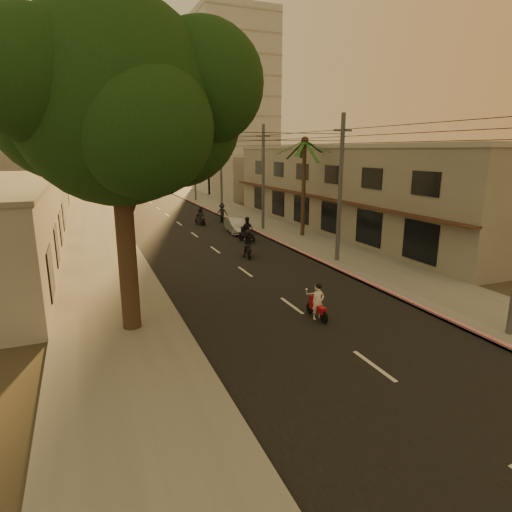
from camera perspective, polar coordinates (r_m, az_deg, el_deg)
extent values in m
plane|color=#383023|center=(17.96, 7.67, -8.70)|extent=(160.00, 160.00, 0.00)
cube|color=black|center=(36.00, -8.21, 2.82)|extent=(10.00, 140.00, 0.02)
cube|color=slate|center=(38.43, 2.72, 3.73)|extent=(5.00, 140.00, 0.12)
cube|color=slate|center=(35.01, -20.20, 1.87)|extent=(5.00, 140.00, 0.12)
cube|color=red|center=(32.98, 2.56, 2.09)|extent=(0.20, 60.00, 0.20)
cube|color=gray|center=(39.45, 12.73, 8.72)|extent=(8.00, 34.00, 7.00)
cube|color=#9F9A90|center=(39.31, 13.03, 14.02)|extent=(8.20, 34.20, 0.30)
cube|color=#402419|center=(37.22, 7.18, 8.03)|extent=(0.80, 34.00, 0.12)
cube|color=#B7B5B2|center=(74.77, -3.09, 19.42)|extent=(12.00, 12.00, 28.00)
cylinder|color=black|center=(16.84, -16.80, 0.02)|extent=(0.70, 0.70, 6.00)
cylinder|color=black|center=(16.89, -14.92, 10.51)|extent=(1.22, 2.17, 3.04)
cylinder|color=black|center=(16.06, -19.67, 10.73)|extent=(1.31, 1.49, 2.73)
sphere|color=black|center=(16.47, -18.22, 18.94)|extent=(7.20, 7.20, 7.20)
sphere|color=black|center=(17.73, -10.92, 17.34)|extent=(5.20, 5.20, 5.20)
sphere|color=black|center=(17.19, -24.61, 17.15)|extent=(4.80, 4.80, 4.80)
sphere|color=black|center=(14.68, -14.96, 16.31)|extent=(4.60, 4.60, 4.60)
sphere|color=black|center=(16.58, -7.10, 21.89)|extent=(4.40, 4.40, 4.40)
sphere|color=black|center=(15.31, -27.58, 20.42)|extent=(4.00, 4.00, 4.00)
sphere|color=black|center=(19.10, -15.21, 21.69)|extent=(4.40, 4.40, 4.40)
cylinder|color=black|center=(34.60, 6.35, 8.78)|extent=(0.32, 0.32, 7.60)
sphere|color=black|center=(34.47, 6.53, 15.08)|extent=(0.60, 0.60, 0.60)
cylinder|color=#38383A|center=(26.76, 11.15, 8.60)|extent=(0.26, 0.26, 9.00)
cube|color=#38383A|center=(26.68, 11.51, 16.10)|extent=(1.20, 0.12, 0.12)
cylinder|color=#38383A|center=(37.37, 0.96, 10.32)|extent=(0.26, 0.26, 9.00)
cube|color=#38383A|center=(37.31, 0.98, 15.69)|extent=(1.20, 0.12, 0.12)
cylinder|color=#38383A|center=(48.62, -4.67, 11.12)|extent=(0.26, 0.26, 9.00)
cube|color=#38383A|center=(48.58, -4.76, 15.25)|extent=(1.20, 0.12, 0.12)
cylinder|color=#38383A|center=(60.17, -8.18, 11.57)|extent=(0.26, 0.26, 9.00)
cube|color=#38383A|center=(60.13, -8.30, 14.90)|extent=(1.20, 0.12, 0.12)
cube|color=#9F9A90|center=(63.52, -1.40, 10.47)|extent=(8.00, 14.00, 6.00)
cube|color=#9F9A90|center=(48.88, -28.77, 6.77)|extent=(8.00, 14.00, 4.40)
cube|color=#9F9A90|center=(66.66, -27.26, 9.55)|extent=(8.00, 14.00, 7.00)
cylinder|color=black|center=(18.69, 7.21, -6.94)|extent=(0.10, 0.50, 0.50)
cylinder|color=black|center=(17.80, 9.06, -8.09)|extent=(0.10, 0.50, 0.50)
cube|color=#9F0C18|center=(18.10, 8.25, -6.86)|extent=(0.27, 0.99, 0.27)
cube|color=#9F0C18|center=(18.42, 7.53, -6.02)|extent=(0.27, 0.10, 0.54)
cylinder|color=silver|center=(18.40, 7.39, -5.00)|extent=(0.49, 0.05, 0.04)
imported|color=silver|center=(18.01, 8.28, -6.09)|extent=(0.57, 0.39, 1.51)
sphere|color=black|center=(17.79, 8.36, -3.96)|extent=(0.27, 0.27, 0.27)
sphere|color=silver|center=(18.19, 6.76, -4.46)|extent=(0.11, 0.11, 0.11)
sphere|color=silver|center=(18.44, 8.12, -4.25)|extent=(0.11, 0.11, 0.11)
cylinder|color=black|center=(28.80, -1.09, 0.73)|extent=(0.27, 0.58, 0.57)
cylinder|color=black|center=(27.56, -0.91, 0.12)|extent=(0.27, 0.58, 0.57)
cube|color=black|center=(28.04, -0.99, 0.94)|extent=(0.60, 1.16, 0.31)
cube|color=black|center=(28.51, -1.07, 1.47)|extent=(0.32, 0.19, 0.61)
cylinder|color=silver|center=(28.55, -1.09, 2.22)|extent=(0.55, 0.20, 0.04)
imported|color=black|center=(27.98, -1.00, 1.53)|extent=(1.20, 1.12, 1.72)
sphere|color=black|center=(27.81, -1.00, 3.16)|extent=(0.31, 0.31, 0.31)
cylinder|color=black|center=(33.33, -1.96, 2.59)|extent=(0.27, 0.63, 0.62)
cylinder|color=black|center=(32.22, -0.55, 2.20)|extent=(0.27, 0.63, 0.62)
cube|color=black|center=(32.64, -1.19, 2.89)|extent=(0.61, 1.26, 0.33)
cube|color=black|center=(33.06, -1.75, 3.32)|extent=(0.35, 0.19, 0.67)
cylinder|color=silver|center=(33.10, -1.89, 4.02)|extent=(0.60, 0.20, 0.04)
imported|color=black|center=(32.58, -1.19, 3.45)|extent=(1.32, 1.00, 1.86)
sphere|color=black|center=(32.43, -1.20, 4.98)|extent=(0.33, 0.33, 0.33)
cylinder|color=black|center=(41.22, -7.88, 4.63)|extent=(0.23, 0.57, 0.57)
cylinder|color=black|center=(40.12, -7.03, 4.40)|extent=(0.23, 0.57, 0.57)
cube|color=black|center=(40.56, -7.42, 4.88)|extent=(0.54, 1.15, 0.30)
cube|color=black|center=(40.98, -7.77, 5.18)|extent=(0.32, 0.17, 0.61)
cylinder|color=silver|center=(41.03, -7.87, 5.69)|extent=(0.55, 0.17, 0.04)
imported|color=black|center=(40.52, -7.44, 5.29)|extent=(1.08, 0.93, 1.70)
sphere|color=black|center=(40.41, -7.47, 6.42)|extent=(0.30, 0.30, 0.30)
cylinder|color=black|center=(43.11, -4.47, 5.14)|extent=(0.32, 0.59, 0.59)
cylinder|color=black|center=(41.81, -4.60, 4.87)|extent=(0.32, 0.59, 0.59)
cube|color=black|center=(42.34, -4.55, 5.37)|extent=(0.71, 1.19, 0.32)
cube|color=black|center=(42.84, -4.50, 5.69)|extent=(0.33, 0.22, 0.63)
cylinder|color=silver|center=(42.91, -4.50, 6.20)|extent=(0.55, 0.25, 0.04)
imported|color=black|center=(42.30, -4.56, 5.78)|extent=(1.60, 1.45, 1.78)
sphere|color=black|center=(42.19, -4.58, 6.91)|extent=(0.32, 0.32, 0.32)
imported|color=#A6A9AF|center=(36.40, -2.60, 4.10)|extent=(2.08, 4.18, 1.30)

